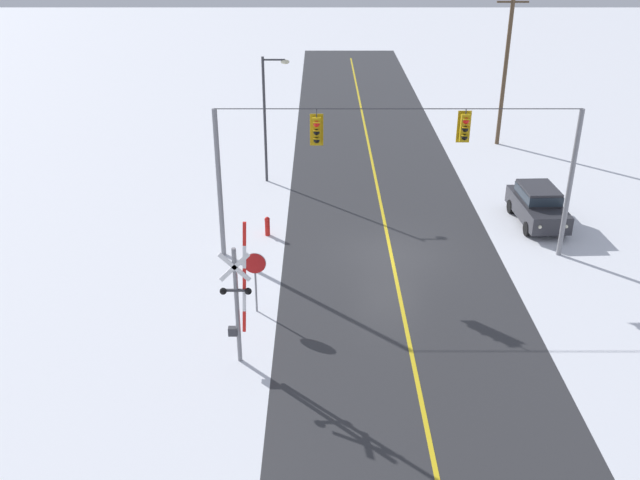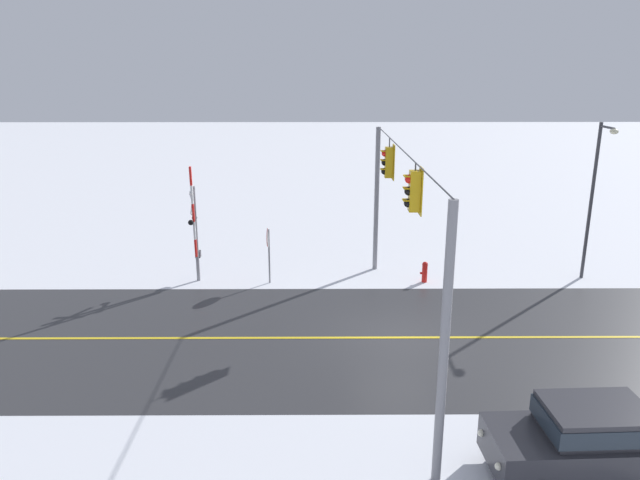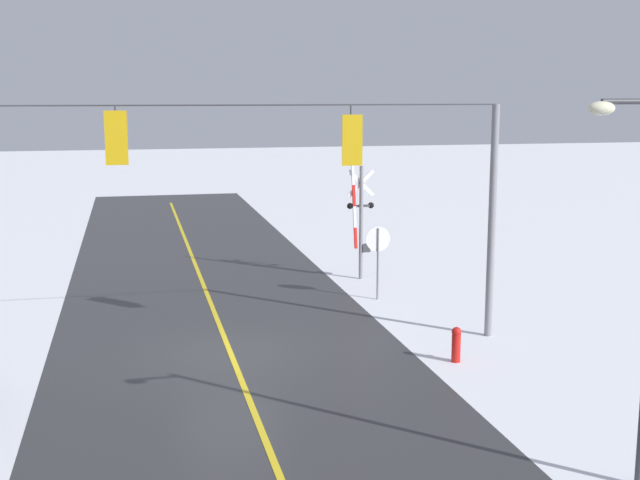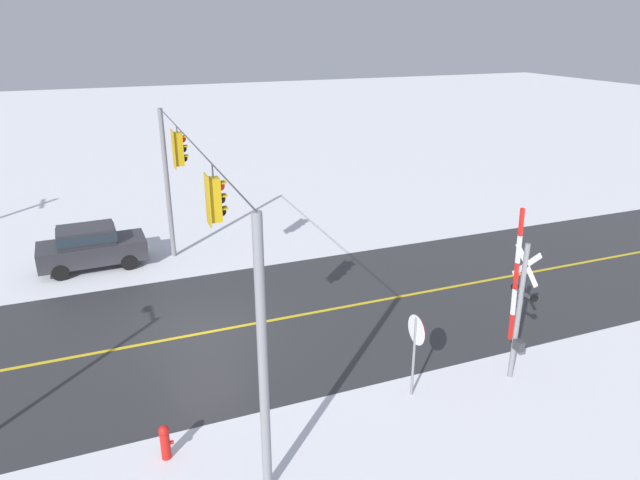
{
  "view_description": "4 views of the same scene",
  "coord_description": "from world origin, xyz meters",
  "px_view_note": "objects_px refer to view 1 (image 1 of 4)",
  "views": [
    {
      "loc": [
        -2.98,
        -25.85,
        13.07
      ],
      "look_at": [
        -3.02,
        -3.32,
        2.26
      ],
      "focal_mm": 38.89,
      "sensor_mm": 36.0,
      "label": 1
    },
    {
      "loc": [
        17.85,
        -2.57,
        8.58
      ],
      "look_at": [
        -3.2,
        -2.45,
        2.43
      ],
      "focal_mm": 33.3,
      "sensor_mm": 36.0,
      "label": 2
    },
    {
      "loc": [
        2.29,
        20.02,
        6.46
      ],
      "look_at": [
        -2.99,
        -2.9,
        2.29
      ],
      "focal_mm": 46.35,
      "sensor_mm": 36.0,
      "label": 3
    },
    {
      "loc": [
        -16.31,
        2.46,
        9.3
      ],
      "look_at": [
        -1.58,
        -3.33,
        3.29
      ],
      "focal_mm": 32.13,
      "sensor_mm": 36.0,
      "label": 4
    }
  ],
  "objects_px": {
    "railroad_crossing": "(239,298)",
    "streetlamp_near": "(270,108)",
    "fire_hydrant": "(269,225)",
    "parked_car_charcoal": "(539,204)",
    "stop_sign": "(256,269)",
    "utility_pole": "(507,69)"
  },
  "relations": [
    {
      "from": "stop_sign",
      "to": "streetlamp_near",
      "type": "xyz_separation_m",
      "value": [
        -0.34,
        13.21,
        2.2
      ]
    },
    {
      "from": "railroad_crossing",
      "to": "fire_hydrant",
      "type": "height_order",
      "value": "railroad_crossing"
    },
    {
      "from": "fire_hydrant",
      "to": "stop_sign",
      "type": "bearing_deg",
      "value": -89.55
    },
    {
      "from": "stop_sign",
      "to": "parked_car_charcoal",
      "type": "xyz_separation_m",
      "value": [
        12.17,
        7.76,
        -0.76
      ]
    },
    {
      "from": "railroad_crossing",
      "to": "utility_pole",
      "type": "relative_size",
      "value": 0.54
    },
    {
      "from": "railroad_crossing",
      "to": "utility_pole",
      "type": "height_order",
      "value": "utility_pole"
    },
    {
      "from": "railroad_crossing",
      "to": "utility_pole",
      "type": "distance_m",
      "value": 26.41
    },
    {
      "from": "parked_car_charcoal",
      "to": "utility_pole",
      "type": "height_order",
      "value": "utility_pole"
    },
    {
      "from": "streetlamp_near",
      "to": "fire_hydrant",
      "type": "distance_m",
      "value": 7.6
    },
    {
      "from": "fire_hydrant",
      "to": "utility_pole",
      "type": "distance_m",
      "value": 19.12
    },
    {
      "from": "railroad_crossing",
      "to": "stop_sign",
      "type": "bearing_deg",
      "value": 85.12
    },
    {
      "from": "railroad_crossing",
      "to": "parked_car_charcoal",
      "type": "height_order",
      "value": "railroad_crossing"
    },
    {
      "from": "streetlamp_near",
      "to": "fire_hydrant",
      "type": "xyz_separation_m",
      "value": [
        0.29,
        -6.77,
        -3.45
      ]
    },
    {
      "from": "fire_hydrant",
      "to": "streetlamp_near",
      "type": "bearing_deg",
      "value": 92.46
    },
    {
      "from": "fire_hydrant",
      "to": "railroad_crossing",
      "type": "bearing_deg",
      "value": -91.25
    },
    {
      "from": "stop_sign",
      "to": "fire_hydrant",
      "type": "distance_m",
      "value": 6.56
    },
    {
      "from": "railroad_crossing",
      "to": "streetlamp_near",
      "type": "relative_size",
      "value": 0.75
    },
    {
      "from": "stop_sign",
      "to": "streetlamp_near",
      "type": "distance_m",
      "value": 13.39
    },
    {
      "from": "parked_car_charcoal",
      "to": "streetlamp_near",
      "type": "xyz_separation_m",
      "value": [
        -12.51,
        5.44,
        2.96
      ]
    },
    {
      "from": "stop_sign",
      "to": "fire_hydrant",
      "type": "bearing_deg",
      "value": 90.45
    },
    {
      "from": "railroad_crossing",
      "to": "parked_car_charcoal",
      "type": "distance_m",
      "value": 16.49
    },
    {
      "from": "stop_sign",
      "to": "parked_car_charcoal",
      "type": "bearing_deg",
      "value": 32.53
    }
  ]
}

